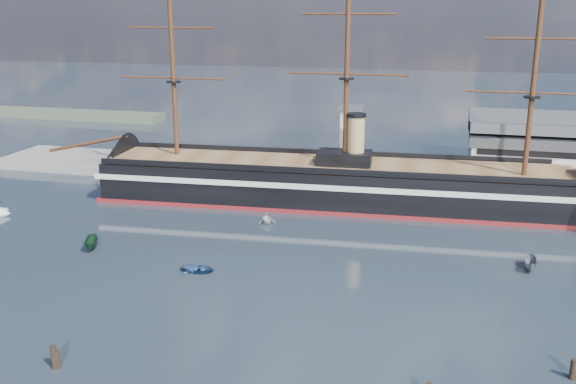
# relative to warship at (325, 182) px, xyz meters

# --- Properties ---
(ground) EXTENTS (600.00, 600.00, 0.00)m
(ground) POSITION_rel_warship_xyz_m (-0.16, -20.00, -4.04)
(ground) COLOR #1C2630
(ground) RESTS_ON ground
(quay) EXTENTS (180.00, 18.00, 2.00)m
(quay) POSITION_rel_warship_xyz_m (9.84, 16.00, -4.04)
(quay) COLOR slate
(quay) RESTS_ON ground
(quay_tower) EXTENTS (5.00, 5.00, 15.00)m
(quay_tower) POSITION_rel_warship_xyz_m (2.84, 13.00, 5.72)
(quay_tower) COLOR silver
(quay_tower) RESTS_ON ground
(warship) EXTENTS (113.35, 21.77, 53.94)m
(warship) POSITION_rel_warship_xyz_m (0.00, 0.00, 0.00)
(warship) COLOR black
(warship) RESTS_ON ground
(motorboat_a) EXTENTS (6.16, 4.26, 2.32)m
(motorboat_a) POSITION_rel_warship_xyz_m (-30.16, -33.57, -4.04)
(motorboat_a) COLOR #153921
(motorboat_a) RESTS_ON ground
(motorboat_b) EXTENTS (1.23, 3.07, 1.43)m
(motorboat_b) POSITION_rel_warship_xyz_m (-10.75, -37.77, -4.04)
(motorboat_b) COLOR navy
(motorboat_b) RESTS_ON ground
(motorboat_c) EXTENTS (5.67, 2.45, 2.21)m
(motorboat_c) POSITION_rel_warship_xyz_m (35.08, -25.22, -4.04)
(motorboat_c) COLOR slate
(motorboat_c) RESTS_ON ground
(motorboat_d) EXTENTS (5.93, 4.83, 2.01)m
(motorboat_d) POSITION_rel_warship_xyz_m (-7.31, -14.71, -4.04)
(motorboat_d) COLOR white
(motorboat_d) RESTS_ON ground
(piling_near_left) EXTENTS (0.64, 0.64, 3.37)m
(piling_near_left) POSITION_rel_warship_xyz_m (-15.60, -65.14, -4.04)
(piling_near_left) COLOR black
(piling_near_left) RESTS_ON ground
(piling_far_right) EXTENTS (0.64, 0.64, 2.92)m
(piling_far_right) POSITION_rel_warship_xyz_m (36.28, -53.88, -4.04)
(piling_far_right) COLOR black
(piling_far_right) RESTS_ON ground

